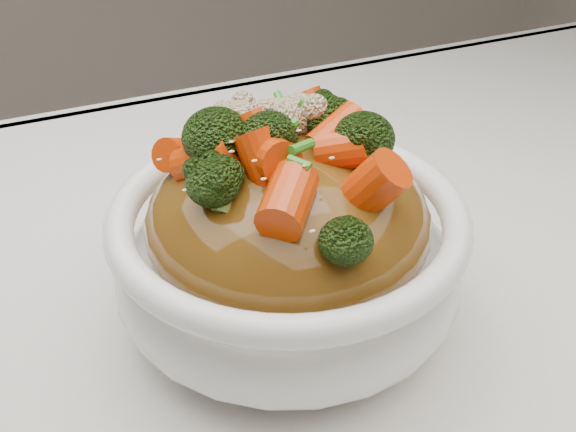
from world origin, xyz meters
name	(u,v)px	position (x,y,z in m)	size (l,w,h in m)	color
tablecloth	(365,324)	(0.00, 0.00, 0.73)	(1.20, 0.80, 0.04)	white
bowl	(288,259)	(-0.05, 0.02, 0.79)	(0.23, 0.23, 0.09)	white
sauce_base	(288,220)	(-0.05, 0.02, 0.83)	(0.18, 0.18, 0.10)	brown
carrots	(288,127)	(-0.05, 0.02, 0.89)	(0.18, 0.18, 0.05)	#D43B06
broccoli	(288,129)	(-0.05, 0.02, 0.89)	(0.18, 0.18, 0.05)	black
cauliflower	(288,132)	(-0.05, 0.02, 0.89)	(0.18, 0.18, 0.04)	beige
scallions	(288,126)	(-0.05, 0.02, 0.89)	(0.14, 0.14, 0.02)	#31871F
sesame_seeds	(288,126)	(-0.05, 0.02, 0.89)	(0.16, 0.16, 0.01)	beige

